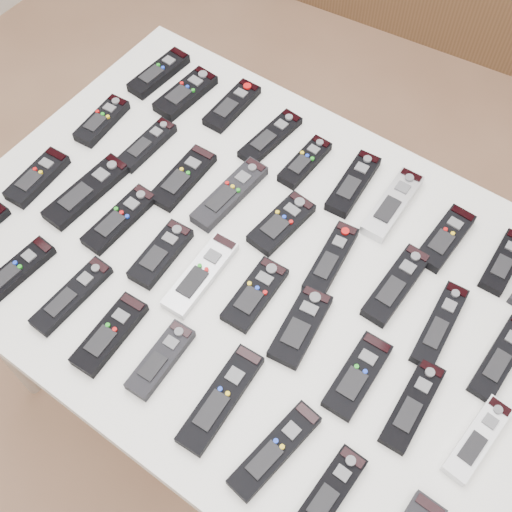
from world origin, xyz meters
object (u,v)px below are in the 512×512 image
Objects in this scene: remote_3 at (270,137)px; remote_34 at (221,399)px; remote_5 at (353,184)px; remote_7 at (445,238)px; remote_22 at (161,254)px; remote_36 at (330,492)px; remote_4 at (305,162)px; remote_8 at (504,262)px; table at (256,275)px; remote_28 at (478,439)px; remote_12 at (183,178)px; remote_13 at (230,194)px; remote_0 at (159,73)px; remote_21 at (120,219)px; remote_26 at (358,375)px; remote_27 at (413,405)px; remote_6 at (392,204)px; remote_11 at (147,145)px; remote_20 at (87,191)px; remote_15 at (331,260)px; remote_23 at (201,274)px; remote_25 at (301,326)px; remote_32 at (110,334)px; remote_10 at (102,121)px; remote_2 at (232,106)px; remote_24 at (255,294)px; remote_33 at (161,359)px; remote_17 at (440,325)px; remote_16 at (396,285)px; remote_35 at (275,450)px; remote_1 at (186,93)px; remote_30 at (16,271)px; remote_31 at (72,296)px; remote_19 at (37,177)px; remote_18 at (501,357)px.

remote_3 is 0.62m from remote_34.
remote_5 and remote_7 have the same top height.
remote_22 is 0.98× the size of remote_36.
remote_8 is (0.47, 0.02, -0.00)m from remote_4.
remote_28 is (0.52, -0.07, 0.07)m from table.
remote_12 is at bearing 150.44° from remote_36.
remote_12 is 0.86× the size of remote_13.
remote_0 reaches higher than remote_36.
remote_26 is (0.58, -0.01, 0.00)m from remote_21.
remote_7 reaches higher than remote_27.
remote_6 reaches higher than remote_26.
remote_36 is at bearing -27.84° from remote_11.
remote_5 and remote_22 have the same top height.
remote_3 is 0.43m from remote_20.
remote_15 reaches higher than remote_23.
remote_25 is 0.78× the size of remote_34.
remote_34 is (-0.28, -0.19, 0.00)m from remote_27.
remote_22 is 0.92× the size of remote_32.
remote_10 is at bearing -166.98° from remote_5.
remote_21 is (0.21, -0.38, -0.00)m from remote_0.
remote_2 is 1.03× the size of remote_24.
remote_33 reaches higher than remote_3.
remote_0 is at bearing 165.04° from remote_28.
remote_27 is (0.65, -0.16, 0.00)m from remote_12.
remote_11 is 0.18m from remote_20.
remote_22 is (-0.02, -0.20, -0.00)m from remote_13.
remote_10 is 0.80× the size of remote_17.
remote_16 is 0.40m from remote_35.
remote_33 is (0.49, -0.37, -0.00)m from remote_10.
remote_4 is 0.57m from remote_34.
remote_0 is at bearing 120.83° from remote_21.
remote_22 and remote_35 have the same top height.
remote_6 is at bearing 18.77° from remote_11.
remote_1 is at bearing 94.64° from remote_20.
remote_0 is at bearing 149.83° from remote_35.
remote_15 is (0.29, -0.20, 0.00)m from remote_3.
remote_13 is 1.32× the size of remote_33.
remote_23 is 0.26m from remote_34.
remote_1 is 0.47m from remote_5.
remote_36 is at bearing 4.24° from remote_30.
remote_7 is 0.37m from remote_27.
remote_22 reaches higher than remote_31.
remote_8 is 0.97m from remote_30.
remote_34 is (0.63, -0.16, -0.00)m from remote_19.
remote_18 is (0.74, 0.01, -0.00)m from remote_12.
remote_4 is 0.85× the size of remote_15.
remote_34 is at bearing -109.18° from remote_16.
remote_25 reaches higher than remote_34.
remote_28 is at bearing -14.16° from remote_10.
remote_13 is 1.32× the size of remote_19.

